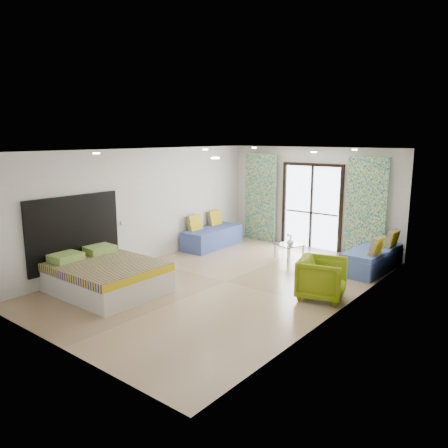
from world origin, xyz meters
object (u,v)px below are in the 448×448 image
Objects in this scene: daybed_right at (373,259)px; coffee_table at (289,246)px; bed at (106,276)px; daybed_left at (212,236)px; armchair at (322,276)px.

coffee_table is at bearing -167.96° from daybed_right.
coffee_table is (-1.97, -0.31, 0.05)m from daybed_right.
coffee_table is (1.62, 4.23, 0.03)m from bed.
daybed_left is 4.27m from daybed_right.
coffee_table is (2.26, 0.27, 0.04)m from daybed_left.
daybed_right is at bearing -18.62° from armchair.
daybed_right is 2.22× the size of armchair.
armchair is (4.10, -1.68, 0.13)m from daybed_left.
coffee_table is at bearing 28.06° from armchair.
armchair is (3.46, 2.27, 0.12)m from bed.
daybed_right is 2.28m from armchair.
bed is 4.53m from coffee_table.
bed reaches higher than coffee_table.
daybed_left reaches higher than bed.
daybed_right reaches higher than coffee_table.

